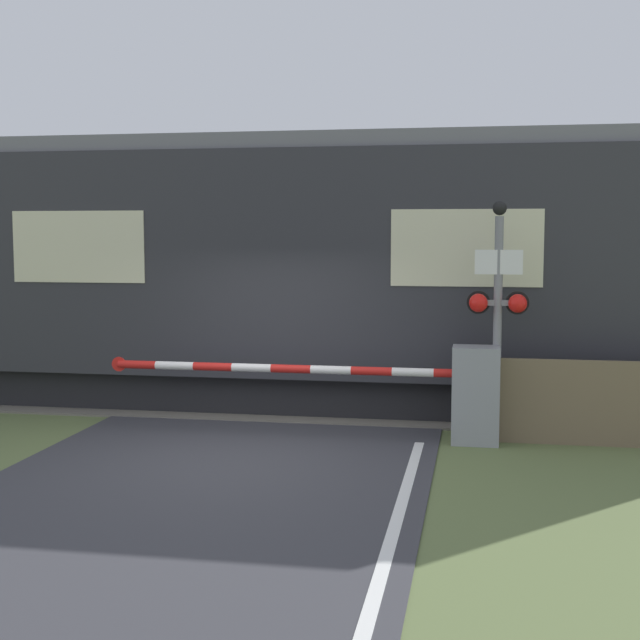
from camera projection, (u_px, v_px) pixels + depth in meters
name	position (u px, v px, depth m)	size (l,w,h in m)	color
ground_plane	(236.00, 456.00, 10.84)	(80.00, 80.00, 0.00)	#5B6B3D
track_bed	(294.00, 401.00, 14.23)	(36.00, 3.20, 0.13)	#666056
train	(116.00, 269.00, 14.55)	(20.64, 2.75, 4.15)	black
crossing_barrier	(447.00, 391.00, 11.49)	(5.25, 0.44, 1.26)	gray
signal_post	(498.00, 306.00, 11.44)	(0.79, 0.26, 3.11)	gray
roadside_fence	(630.00, 404.00, 11.23)	(3.48, 0.06, 1.10)	#726047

